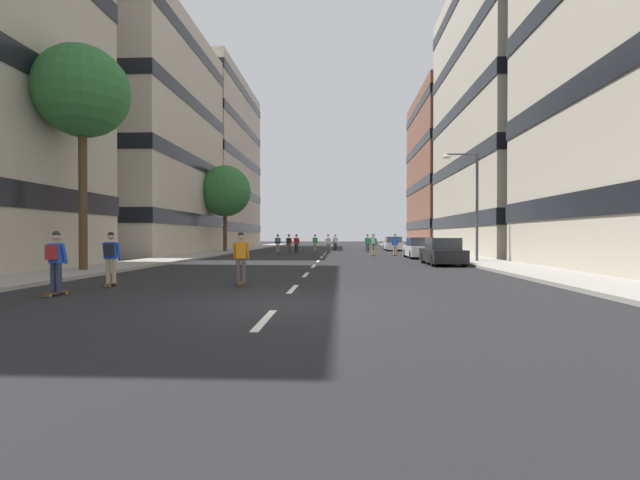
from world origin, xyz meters
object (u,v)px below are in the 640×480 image
Objects in this scene: parked_car_mid at (393,244)px; skater_7 at (373,242)px; street_tree_mid at (82,93)px; skater_0 at (367,242)px; skater_9 at (315,242)px; skater_1 at (328,243)px; skater_4 at (241,256)px; skater_8 at (289,243)px; skater_11 at (55,259)px; streetlamp_right at (471,194)px; skater_6 at (335,242)px; skater_5 at (296,242)px; skater_10 at (278,242)px; parked_car_far at (419,249)px; skater_3 at (111,255)px; street_tree_near at (225,191)px; parked_car_near at (442,252)px; skater_2 at (395,244)px; skater_12 at (374,243)px.

parked_car_mid is 2.47× the size of skater_7.
street_tree_mid is 5.56× the size of skater_0.
skater_1 is at bearing -69.44° from skater_9.
skater_1 and skater_4 have the same top height.
street_tree_mid is at bearing -113.93° from skater_1.
skater_0 is 1.00× the size of skater_8.
skater_11 is at bearing -102.29° from skater_1.
skater_6 is at bearing 111.42° from streetlamp_right.
skater_10 is (-1.94, 1.41, 0.00)m from skater_5.
skater_5 is (-6.76, -3.17, 0.03)m from skater_0.
parked_car_far is 22.66m from skater_3.
street_tree_near reaches higher than parked_car_mid.
parked_car_mid is at bearing 18.24° from street_tree_near.
parked_car_near is 2.47× the size of skater_1.
street_tree_near is (-17.12, 10.59, 5.32)m from parked_car_far.
skater_2 and skater_7 have the same top height.
parked_car_far is 0.44× the size of street_tree_mid.
skater_12 is at bearing -89.91° from skater_0.
street_tree_near reaches higher than skater_1.
skater_0 is at bearing 78.63° from skater_4.
parked_car_far is at bearing -90.00° from parked_car_mid.
parked_car_far is 4.64m from skater_12.
skater_2 is at bearing 109.18° from parked_car_far.
street_tree_near is 25.16m from streetlamp_right.
skater_10 is at bearing 87.11° from skater_3.
street_tree_near is 1.29× the size of streetlamp_right.
skater_6 is at bearing 69.84° from street_tree_mid.
street_tree_mid reaches higher than skater_6.
skater_9 is (-1.47, 3.91, 0.00)m from skater_1.
skater_7 is (6.71, 33.56, 0.00)m from skater_4.
skater_1 is 1.00× the size of skater_2.
parked_car_far is 0.52× the size of street_tree_near.
street_tree_mid reaches higher than skater_2.
streetlamp_right reaches higher than parked_car_far.
streetlamp_right reaches higher than skater_11.
skater_6 is 1.00× the size of skater_11.
skater_6 is (-8.43, 21.48, -3.15)m from streetlamp_right.
parked_car_near is 2.47× the size of skater_3.
parked_car_near is 24.13m from skater_6.
skater_4 is at bearing 6.32° from skater_3.
skater_1 is 4.17m from skater_9.
skater_11 is at bearing -107.17° from skater_7.
skater_4 is at bearing -116.67° from parked_car_far.
skater_3 and skater_5 have the same top height.
street_tree_mid is 5.56× the size of skater_11.
skater_10 and skater_11 have the same top height.
skater_6 is at bearing -177.31° from parked_car_mid.
skater_7 is (-1.00, 11.84, 0.00)m from skater_2.
skater_0 is at bearing 99.30° from parked_car_near.
skater_12 is (5.34, -9.94, 0.03)m from skater_9.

